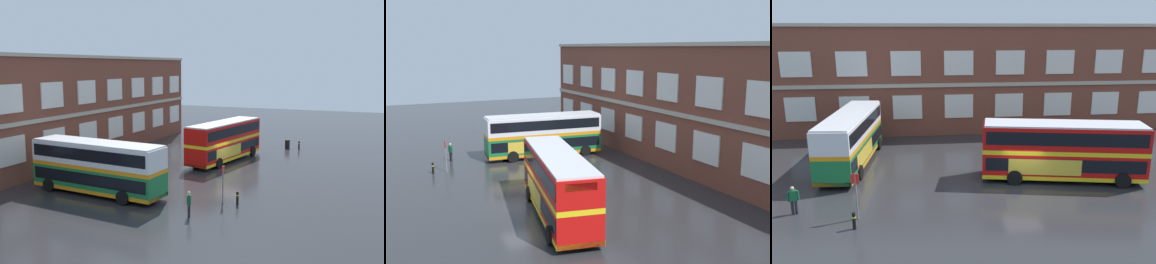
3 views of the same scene
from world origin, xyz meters
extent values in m
plane|color=#2B2B2D|center=(0.00, 2.00, 0.00)|extent=(120.00, 120.00, 0.00)
cube|color=brown|center=(-2.97, 18.00, 5.24)|extent=(45.04, 8.00, 10.49)
cube|color=#B2A893|center=(-2.97, 13.92, 5.03)|extent=(45.04, 0.16, 0.36)
cube|color=#B2A893|center=(-2.97, 13.95, 10.64)|extent=(45.04, 0.28, 0.30)
cube|color=silver|center=(-17.98, 13.94, 2.94)|extent=(2.80, 0.12, 2.31)
cube|color=silver|center=(-12.98, 13.94, 2.94)|extent=(2.80, 0.12, 2.31)
cube|color=silver|center=(-7.97, 13.94, 2.94)|extent=(2.80, 0.12, 2.31)
cube|color=silver|center=(-2.97, 13.94, 2.94)|extent=(2.80, 0.12, 2.31)
cube|color=silver|center=(2.04, 13.94, 2.94)|extent=(2.80, 0.12, 2.31)
cube|color=silver|center=(7.04, 13.94, 2.94)|extent=(2.80, 0.12, 2.31)
cube|color=silver|center=(12.05, 13.94, 2.94)|extent=(2.80, 0.12, 2.31)
cube|color=silver|center=(17.05, 13.94, 2.94)|extent=(2.80, 0.12, 2.31)
cube|color=silver|center=(-17.98, 13.94, 7.13)|extent=(2.80, 0.12, 2.31)
cube|color=silver|center=(-12.98, 13.94, 7.13)|extent=(2.80, 0.12, 2.31)
cube|color=silver|center=(-7.97, 13.94, 7.13)|extent=(2.80, 0.12, 2.31)
cube|color=silver|center=(-2.97, 13.94, 7.13)|extent=(2.80, 0.12, 2.31)
cube|color=silver|center=(2.04, 13.94, 7.13)|extent=(2.80, 0.12, 2.31)
cube|color=silver|center=(7.04, 13.94, 7.13)|extent=(2.80, 0.12, 2.31)
cube|color=silver|center=(12.05, 13.94, 7.13)|extent=(2.80, 0.12, 2.31)
cube|color=silver|center=(17.05, 13.94, 7.13)|extent=(2.80, 0.12, 2.31)
cube|color=#197038|center=(-12.07, 6.33, 1.23)|extent=(3.45, 11.17, 1.75)
cube|color=black|center=(-12.07, 6.33, 1.44)|extent=(3.45, 10.74, 0.90)
cube|color=orange|center=(-12.07, 6.33, 2.25)|extent=(3.45, 11.17, 0.30)
cube|color=silver|center=(-12.07, 6.33, 3.17)|extent=(3.45, 11.17, 1.55)
cube|color=black|center=(-12.07, 6.33, 3.25)|extent=(3.45, 10.74, 0.90)
cube|color=orange|center=(-12.07, 6.33, 0.49)|extent=(3.47, 11.17, 0.28)
cube|color=silver|center=(-12.07, 6.33, 4.01)|extent=(3.33, 10.95, 0.12)
cube|color=gold|center=(-10.89, 4.91, 1.31)|extent=(0.43, 4.83, 1.10)
cube|color=yellow|center=(-11.61, 11.78, 3.60)|extent=(1.66, 0.20, 0.40)
cylinder|color=black|center=(-10.48, 10.06, 0.52)|extent=(0.40, 1.06, 1.04)
cylinder|color=black|center=(-13.02, 10.27, 0.52)|extent=(0.40, 1.06, 1.04)
cylinder|color=black|center=(-11.07, 2.93, 0.52)|extent=(0.40, 1.06, 1.04)
cylinder|color=black|center=(-13.61, 3.14, 0.52)|extent=(0.40, 1.06, 1.04)
cube|color=red|center=(3.02, 1.39, 1.23)|extent=(11.28, 4.55, 1.75)
cube|color=black|center=(3.02, 1.39, 1.44)|extent=(10.86, 4.50, 0.90)
cube|color=yellow|center=(3.02, 1.39, 2.25)|extent=(11.28, 4.55, 0.30)
cube|color=red|center=(3.02, 1.39, 3.17)|extent=(11.28, 4.55, 1.55)
cube|color=black|center=(3.02, 1.39, 3.25)|extent=(10.86, 4.50, 0.90)
cube|color=yellow|center=(3.02, 1.39, 0.49)|extent=(11.29, 4.57, 0.28)
cube|color=silver|center=(3.02, 1.39, 4.01)|extent=(11.05, 4.41, 0.12)
cube|color=gold|center=(1.49, 0.37, 1.31)|extent=(4.76, 0.93, 1.10)
cube|color=yellow|center=(8.40, 0.38, 3.60)|extent=(0.37, 1.64, 0.40)
cylinder|color=black|center=(6.57, -0.57, 0.52)|extent=(1.08, 0.51, 1.04)
cylinder|color=black|center=(7.04, 1.93, 0.52)|extent=(1.08, 0.51, 1.04)
cylinder|color=black|center=(-0.46, 0.75, 0.52)|extent=(1.08, 0.51, 1.04)
cylinder|color=black|center=(0.02, 3.26, 0.52)|extent=(1.08, 0.51, 1.04)
cylinder|color=black|center=(-13.87, -2.10, 0.42)|extent=(0.20, 0.20, 0.85)
cylinder|color=black|center=(-14.06, -2.17, 0.42)|extent=(0.20, 0.20, 0.85)
cube|color=#145933|center=(-13.97, -2.13, 1.15)|extent=(0.46, 0.36, 0.60)
cylinder|color=#145933|center=(-13.72, -2.05, 1.12)|extent=(0.14, 0.14, 0.57)
cylinder|color=#145933|center=(-14.21, -2.22, 1.12)|extent=(0.14, 0.14, 0.57)
sphere|color=tan|center=(-13.97, -2.13, 1.59)|extent=(0.22, 0.22, 0.22)
cylinder|color=slate|center=(-10.29, -3.15, 1.35)|extent=(0.10, 0.10, 2.70)
cube|color=red|center=(-10.29, -3.17, 2.42)|extent=(0.44, 0.04, 0.56)
cylinder|color=black|center=(-10.30, -4.26, 0.47)|extent=(0.18, 0.18, 0.95)
cylinder|color=yellow|center=(-10.30, -4.26, 0.68)|extent=(0.19, 0.19, 0.08)
camera|label=1|loc=(-39.12, -13.33, 9.76)|focal=41.17mm
camera|label=2|loc=(27.43, -8.95, 10.40)|focal=41.85mm
camera|label=3|loc=(-6.55, -23.28, 10.25)|focal=36.22mm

